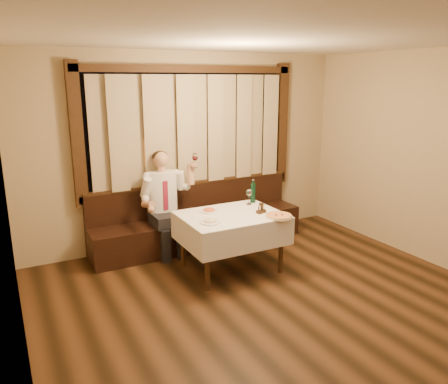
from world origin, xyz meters
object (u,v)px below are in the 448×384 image
pizza (279,216)px  green_bottle (253,193)px  dining_table (231,222)px  seated_man (165,196)px  banquette (198,224)px  pasta_red (209,209)px  pasta_cream (210,220)px  cruet_caddy (261,209)px

pizza → green_bottle: green_bottle is taller
dining_table → seated_man: bearing=120.3°
banquette → dining_table: 1.08m
banquette → dining_table: size_ratio=2.52×
banquette → pasta_red: banquette is taller
banquette → pasta_red: bearing=-104.2°
pasta_cream → banquette: bearing=72.2°
cruet_caddy → banquette: bearing=93.1°
pizza → cruet_caddy: cruet_caddy is taller
green_bottle → banquette: bearing=128.1°
pasta_red → pasta_cream: bearing=-114.3°
pasta_cream → cruet_caddy: (0.74, 0.04, 0.01)m
banquette → seated_man: seated_man is taller
dining_table → green_bottle: 0.68m
seated_man → pizza: bearing=-52.5°
banquette → pasta_cream: bearing=-107.8°
pizza → pasta_cream: size_ratio=1.35×
dining_table → green_bottle: (0.53, 0.35, 0.24)m
green_bottle → cruet_caddy: 0.52m
pasta_cream → green_bottle: green_bottle is taller
green_bottle → seated_man: bearing=151.4°
pizza → green_bottle: (0.07, 0.73, 0.12)m
seated_man → dining_table: bearing=-59.7°
seated_man → pasta_red: bearing=-63.6°
dining_table → cruet_caddy: (0.36, -0.13, 0.15)m
banquette → cruet_caddy: 1.31m
banquette → cruet_caddy: bearing=-72.8°
dining_table → banquette: bearing=90.0°
dining_table → green_bottle: bearing=33.3°
dining_table → pizza: size_ratio=3.69×
pasta_red → cruet_caddy: 0.67m
green_bottle → pasta_cream: bearing=-150.3°
dining_table → green_bottle: size_ratio=3.94×
pasta_red → seated_man: 0.78m
banquette → pasta_red: 0.94m
dining_table → seated_man: (-0.55, 0.93, 0.19)m
pizza → dining_table: bearing=140.6°
dining_table → pizza: (0.46, -0.38, 0.12)m
pasta_red → green_bottle: 0.74m
cruet_caddy → pizza: bearing=-81.1°
pasta_cream → cruet_caddy: 0.74m
pasta_red → green_bottle: bearing=8.6°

